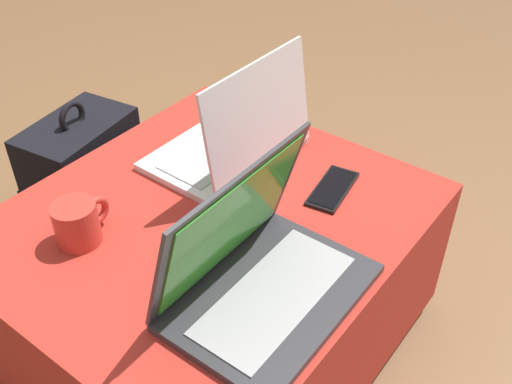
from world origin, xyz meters
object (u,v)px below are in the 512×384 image
(laptop_far, at_px, (235,141))
(coffee_mug, at_px, (78,223))
(cell_phone, at_px, (333,189))
(laptop_near, at_px, (258,271))
(backpack, at_px, (85,188))

(laptop_far, relative_size, coffee_mug, 2.74)
(coffee_mug, bearing_deg, cell_phone, -35.43)
(laptop_near, relative_size, backpack, 0.78)
(backpack, distance_m, coffee_mug, 0.52)
(backpack, bearing_deg, laptop_near, 68.01)
(cell_phone, xyz_separation_m, backpack, (-0.16, 0.67, -0.21))
(backpack, bearing_deg, coffee_mug, 45.12)
(laptop_far, distance_m, cell_phone, 0.24)
(coffee_mug, bearing_deg, laptop_near, -74.51)
(cell_phone, height_order, backpack, backpack)
(laptop_far, relative_size, backpack, 0.72)
(laptop_far, xyz_separation_m, coffee_mug, (-0.39, 0.07, -0.01))
(laptop_near, distance_m, backpack, 0.79)
(cell_phone, bearing_deg, laptop_near, 88.88)
(laptop_far, bearing_deg, laptop_near, 44.82)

